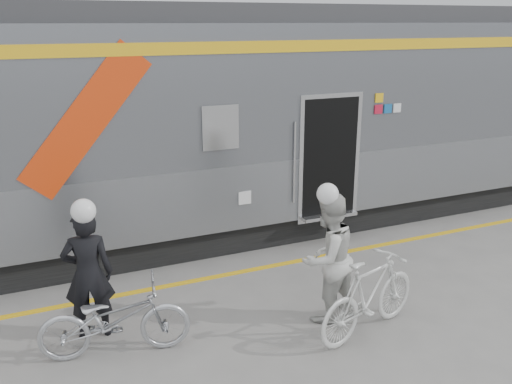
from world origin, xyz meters
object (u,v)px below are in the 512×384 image
man (88,274)px  bicycle_left (115,319)px  woman (327,258)px  bicycle_right (369,295)px

man → bicycle_left: bearing=120.3°
bicycle_left → man: bearing=30.3°
bicycle_left → woman: (2.73, -0.27, 0.41)m
man → woman: 3.04m
man → bicycle_left: size_ratio=0.95×
bicycle_left → bicycle_right: size_ratio=1.01×
man → bicycle_left: (0.20, -0.55, -0.38)m
man → bicycle_left: man is taller
woman → bicycle_right: (0.30, -0.55, -0.34)m
bicycle_right → bicycle_left: bearing=58.6°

